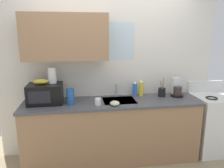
# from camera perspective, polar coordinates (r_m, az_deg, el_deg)

# --- Properties ---
(kitchen_wall_assembly) EXTENTS (3.27, 0.42, 2.50)m
(kitchen_wall_assembly) POSITION_cam_1_polar(r_m,az_deg,el_deg) (3.26, -3.11, 4.89)
(kitchen_wall_assembly) COLOR silver
(kitchen_wall_assembly) RESTS_ON ground
(counter_unit) EXTENTS (2.50, 0.63, 0.90)m
(counter_unit) POSITION_cam_1_polar(r_m,az_deg,el_deg) (3.25, 0.03, -11.95)
(counter_unit) COLOR #9E7551
(counter_unit) RESTS_ON ground
(sink_faucet) EXTENTS (0.03, 0.03, 0.19)m
(sink_faucet) POSITION_cam_1_polar(r_m,az_deg,el_deg) (3.31, 1.20, -1.63)
(sink_faucet) COLOR #B2B5BA
(sink_faucet) RESTS_ON counter_unit
(stove_range) EXTENTS (0.60, 0.60, 1.08)m
(stove_range) POSITION_cam_1_polar(r_m,az_deg,el_deg) (3.82, 24.73, -9.31)
(stove_range) COLOR white
(stove_range) RESTS_ON ground
(microwave) EXTENTS (0.46, 0.35, 0.27)m
(microwave) POSITION_cam_1_polar(r_m,az_deg,el_deg) (3.10, -17.12, -2.45)
(microwave) COLOR black
(microwave) RESTS_ON counter_unit
(banana_bunch) EXTENTS (0.20, 0.11, 0.07)m
(banana_bunch) POSITION_cam_1_polar(r_m,az_deg,el_deg) (3.07, -18.24, 0.58)
(banana_bunch) COLOR gold
(banana_bunch) RESTS_ON microwave
(paper_towel_roll) EXTENTS (0.11, 0.11, 0.22)m
(paper_towel_roll) POSITION_cam_1_polar(r_m,az_deg,el_deg) (3.08, -15.44, 2.25)
(paper_towel_roll) COLOR white
(paper_towel_roll) RESTS_ON microwave
(coffee_maker) EXTENTS (0.19, 0.21, 0.28)m
(coffee_maker) POSITION_cam_1_polar(r_m,az_deg,el_deg) (3.46, 16.59, -1.35)
(coffee_maker) COLOR black
(coffee_maker) RESTS_ON counter_unit
(dish_soap_bottle_blue) EXTENTS (0.07, 0.07, 0.23)m
(dish_soap_bottle_blue) POSITION_cam_1_polar(r_m,az_deg,el_deg) (3.34, 6.02, -1.32)
(dish_soap_bottle_blue) COLOR blue
(dish_soap_bottle_blue) RESTS_ON counter_unit
(dish_soap_bottle_yellow) EXTENTS (0.07, 0.07, 0.25)m
(dish_soap_bottle_yellow) POSITION_cam_1_polar(r_m,az_deg,el_deg) (3.36, 7.65, -1.09)
(dish_soap_bottle_yellow) COLOR yellow
(dish_soap_bottle_yellow) RESTS_ON counter_unit
(cereal_canister) EXTENTS (0.10, 0.10, 0.22)m
(cereal_canister) POSITION_cam_1_polar(r_m,az_deg,el_deg) (2.98, -10.86, -3.23)
(cereal_canister) COLOR #2659A5
(cereal_canister) RESTS_ON counter_unit
(mug_white) EXTENTS (0.08, 0.08, 0.09)m
(mug_white) POSITION_cam_1_polar(r_m,az_deg,el_deg) (2.92, -3.73, -4.64)
(mug_white) COLOR white
(mug_white) RESTS_ON counter_unit
(utensil_crock) EXTENTS (0.11, 0.11, 0.30)m
(utensil_crock) POSITION_cam_1_polar(r_m,az_deg,el_deg) (3.38, 12.94, -2.05)
(utensil_crock) COLOR black
(utensil_crock) RESTS_ON counter_unit
(small_bowl) EXTENTS (0.13, 0.13, 0.06)m
(small_bowl) POSITION_cam_1_polar(r_m,az_deg,el_deg) (2.89, 0.74, -5.09)
(small_bowl) COLOR beige
(small_bowl) RESTS_ON counter_unit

